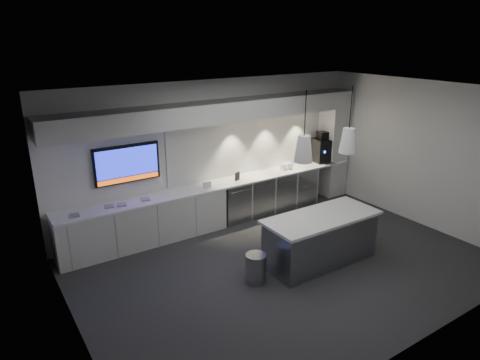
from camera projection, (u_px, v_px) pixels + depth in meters
floor at (287, 265)px, 7.53m from camera, size 7.00×7.00×0.00m
ceiling at (294, 93)px, 6.55m from camera, size 7.00×7.00×0.00m
wall_back at (214, 152)px, 9.02m from camera, size 7.00×0.00×7.00m
wall_front at (425, 244)px, 5.06m from camera, size 7.00×0.00×7.00m
wall_left at (68, 238)px, 5.22m from camera, size 0.00×7.00×7.00m
wall_right at (421, 154)px, 8.86m from camera, size 0.00×7.00×7.00m
back_counter at (222, 184)px, 8.96m from camera, size 6.80×0.65×0.04m
left_base_cabinets at (145, 222)px, 8.20m from camera, size 3.30×0.63×0.86m
fridge_unit_a at (233, 201)px, 9.24m from camera, size 0.60×0.61×0.85m
fridge_unit_b at (256, 196)px, 9.57m from camera, size 0.60×0.61×0.85m
fridge_unit_c at (278, 190)px, 9.89m from camera, size 0.60×0.61×0.85m
fridge_unit_d at (299, 185)px, 10.22m from camera, size 0.60×0.61×0.85m
backsplash at (261, 142)px, 9.61m from camera, size 4.60×0.03×1.30m
soffit at (221, 111)px, 8.49m from camera, size 6.90×0.60×0.40m
column at (333, 143)px, 10.51m from camera, size 0.55×0.55×2.60m
wall_tv at (127, 164)px, 7.97m from camera, size 1.25×0.07×0.72m
island at (320, 239)px, 7.51m from camera, size 2.10×0.91×0.89m
bin at (256, 268)px, 6.97m from camera, size 0.40×0.40×0.48m
coffee_machine at (322, 149)px, 10.35m from camera, size 0.48×0.63×0.74m
sign_black at (237, 176)px, 9.07m from camera, size 0.14×0.06×0.18m
sign_white at (207, 185)px, 8.60m from camera, size 0.18×0.05×0.14m
cup_cluster at (286, 166)px, 9.81m from camera, size 0.28×0.18×0.15m
tray_a at (74, 215)px, 7.32m from camera, size 0.18×0.18×0.02m
tray_b at (109, 206)px, 7.70m from camera, size 0.19×0.19×0.02m
tray_c at (122, 205)px, 7.77m from camera, size 0.19×0.19×0.02m
tray_d at (145, 199)px, 8.02m from camera, size 0.18×0.18×0.02m
pendant_left at (304, 149)px, 6.70m from camera, size 0.30×0.30×1.13m
pendant_right at (348, 140)px, 7.21m from camera, size 0.30×0.30×1.13m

